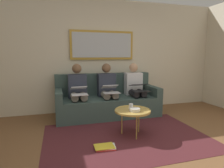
{
  "coord_description": "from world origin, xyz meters",
  "views": [
    {
      "loc": [
        1.05,
        1.93,
        1.31
      ],
      "look_at": [
        0.0,
        -1.7,
        0.75
      ],
      "focal_mm": 30.8,
      "sensor_mm": 36.0,
      "label": 1
    }
  ],
  "objects_px": {
    "person_right": "(78,90)",
    "laptop_silver": "(110,89)",
    "bowl": "(135,110)",
    "laptop_black": "(139,88)",
    "laptop_white": "(79,91)",
    "cup": "(131,106)",
    "person_middle": "(108,88)",
    "coffee_table": "(133,111)",
    "couch": "(107,101)",
    "magazine_stack": "(105,147)",
    "framed_mirror": "(102,45)",
    "person_left": "(135,87)"
  },
  "relations": [
    {
      "from": "framed_mirror",
      "to": "cup",
      "type": "xyz_separation_m",
      "value": [
        -0.12,
        1.54,
        -1.08
      ]
    },
    {
      "from": "person_middle",
      "to": "couch",
      "type": "bearing_deg",
      "value": -90.0
    },
    {
      "from": "bowl",
      "to": "laptop_white",
      "type": "distance_m",
      "value": 1.26
    },
    {
      "from": "laptop_black",
      "to": "person_middle",
      "type": "relative_size",
      "value": 0.31
    },
    {
      "from": "person_middle",
      "to": "laptop_silver",
      "type": "height_order",
      "value": "person_middle"
    },
    {
      "from": "person_middle",
      "to": "person_right",
      "type": "relative_size",
      "value": 1.0
    },
    {
      "from": "laptop_black",
      "to": "laptop_white",
      "type": "height_order",
      "value": "laptop_white"
    },
    {
      "from": "laptop_white",
      "to": "person_right",
      "type": "bearing_deg",
      "value": -90.0
    },
    {
      "from": "framed_mirror",
      "to": "person_middle",
      "type": "bearing_deg",
      "value": 90.0
    },
    {
      "from": "couch",
      "to": "laptop_white",
      "type": "height_order",
      "value": "couch"
    },
    {
      "from": "person_left",
      "to": "person_middle",
      "type": "distance_m",
      "value": 0.64
    },
    {
      "from": "cup",
      "to": "couch",
      "type": "bearing_deg",
      "value": -84.21
    },
    {
      "from": "framed_mirror",
      "to": "person_left",
      "type": "bearing_deg",
      "value": 144.47
    },
    {
      "from": "coffee_table",
      "to": "laptop_black",
      "type": "distance_m",
      "value": 1.07
    },
    {
      "from": "bowl",
      "to": "person_middle",
      "type": "xyz_separation_m",
      "value": [
        0.13,
        -1.22,
        0.16
      ]
    },
    {
      "from": "cup",
      "to": "laptop_white",
      "type": "distance_m",
      "value": 1.14
    },
    {
      "from": "person_right",
      "to": "coffee_table",
      "type": "bearing_deg",
      "value": 123.44
    },
    {
      "from": "coffee_table",
      "to": "laptop_silver",
      "type": "distance_m",
      "value": 0.94
    },
    {
      "from": "framed_mirror",
      "to": "cup",
      "type": "relative_size",
      "value": 16.59
    },
    {
      "from": "couch",
      "to": "coffee_table",
      "type": "distance_m",
      "value": 1.23
    },
    {
      "from": "laptop_silver",
      "to": "magazine_stack",
      "type": "height_order",
      "value": "laptop_silver"
    },
    {
      "from": "laptop_silver",
      "to": "cup",
      "type": "bearing_deg",
      "value": 97.85
    },
    {
      "from": "framed_mirror",
      "to": "laptop_silver",
      "type": "bearing_deg",
      "value": 90.0
    },
    {
      "from": "couch",
      "to": "coffee_table",
      "type": "xyz_separation_m",
      "value": [
        -0.12,
        1.22,
        0.1
      ]
    },
    {
      "from": "coffee_table",
      "to": "laptop_silver",
      "type": "height_order",
      "value": "laptop_silver"
    },
    {
      "from": "laptop_silver",
      "to": "coffee_table",
      "type": "bearing_deg",
      "value": 97.41
    },
    {
      "from": "person_left",
      "to": "magazine_stack",
      "type": "distance_m",
      "value": 1.91
    },
    {
      "from": "person_left",
      "to": "laptop_silver",
      "type": "bearing_deg",
      "value": 20.26
    },
    {
      "from": "person_right",
      "to": "person_middle",
      "type": "bearing_deg",
      "value": 180.0
    },
    {
      "from": "laptop_white",
      "to": "cup",
      "type": "bearing_deg",
      "value": 131.9
    },
    {
      "from": "couch",
      "to": "person_middle",
      "type": "height_order",
      "value": "person_middle"
    },
    {
      "from": "bowl",
      "to": "laptop_black",
      "type": "height_order",
      "value": "laptop_black"
    },
    {
      "from": "coffee_table",
      "to": "laptop_silver",
      "type": "relative_size",
      "value": 1.65
    },
    {
      "from": "laptop_white",
      "to": "magazine_stack",
      "type": "xyz_separation_m",
      "value": [
        -0.21,
        1.23,
        -0.61
      ]
    },
    {
      "from": "framed_mirror",
      "to": "person_left",
      "type": "xyz_separation_m",
      "value": [
        -0.64,
        0.46,
        -0.94
      ]
    },
    {
      "from": "person_right",
      "to": "laptop_silver",
      "type": "bearing_deg",
      "value": 159.74
    },
    {
      "from": "couch",
      "to": "magazine_stack",
      "type": "distance_m",
      "value": 1.63
    },
    {
      "from": "cup",
      "to": "magazine_stack",
      "type": "xyz_separation_m",
      "value": [
        0.55,
        0.39,
        -0.45
      ]
    },
    {
      "from": "coffee_table",
      "to": "person_right",
      "type": "height_order",
      "value": "person_right"
    },
    {
      "from": "framed_mirror",
      "to": "person_middle",
      "type": "height_order",
      "value": "framed_mirror"
    },
    {
      "from": "laptop_black",
      "to": "bowl",
      "type": "bearing_deg",
      "value": 62.29
    },
    {
      "from": "coffee_table",
      "to": "bowl",
      "type": "bearing_deg",
      "value": 96.29
    },
    {
      "from": "couch",
      "to": "laptop_black",
      "type": "bearing_deg",
      "value": 154.03
    },
    {
      "from": "cup",
      "to": "person_middle",
      "type": "height_order",
      "value": "person_middle"
    },
    {
      "from": "bowl",
      "to": "magazine_stack",
      "type": "xyz_separation_m",
      "value": [
        0.56,
        0.25,
        -0.43
      ]
    },
    {
      "from": "person_left",
      "to": "laptop_white",
      "type": "relative_size",
      "value": 3.19
    },
    {
      "from": "laptop_silver",
      "to": "person_middle",
      "type": "bearing_deg",
      "value": -90.0
    },
    {
      "from": "laptop_silver",
      "to": "person_right",
      "type": "xyz_separation_m",
      "value": [
        0.64,
        -0.24,
        -0.02
      ]
    },
    {
      "from": "person_right",
      "to": "magazine_stack",
      "type": "distance_m",
      "value": 1.6
    },
    {
      "from": "magazine_stack",
      "to": "laptop_black",
      "type": "bearing_deg",
      "value": -130.98
    }
  ]
}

